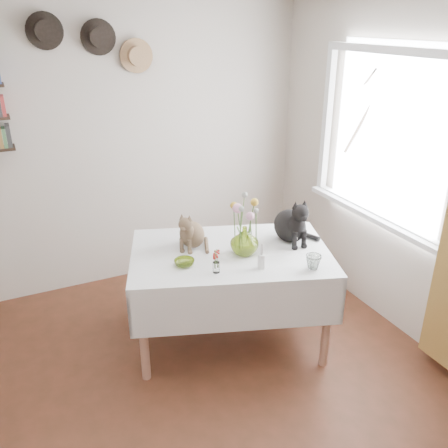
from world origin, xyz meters
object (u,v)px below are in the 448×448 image
dining_table (230,274)px  black_cat (290,218)px  tabby_cat (192,228)px  flower_vase (245,241)px

dining_table → black_cat: size_ratio=4.47×
tabby_cat → flower_vase: (0.29, -0.28, -0.04)m
dining_table → black_cat: black_cat is taller
black_cat → flower_vase: size_ratio=1.75×
dining_table → tabby_cat: tabby_cat is taller
black_cat → flower_vase: bearing=-168.8°
dining_table → flower_vase: (0.07, -0.08, 0.30)m
tabby_cat → flower_vase: bearing=1.7°
dining_table → flower_vase: bearing=-47.3°
dining_table → flower_vase: 0.32m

